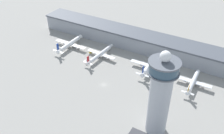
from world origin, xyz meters
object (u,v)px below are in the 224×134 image
Objects in this scene: control_tower at (160,95)px; service_truck_catering at (154,94)px; airplane_gate_bravo at (100,54)px; service_truck_baggage at (86,62)px; service_truck_fuel at (91,51)px; airplane_gate_charlie at (150,66)px; airplane_gate_delta at (193,82)px; airplane_gate_alpha at (70,44)px.

control_tower reaches higher than service_truck_catering.
airplane_gate_bravo reaches higher than service_truck_catering.
control_tower is 10.48× the size of service_truck_catering.
control_tower is 1.51× the size of airplane_gate_bravo.
airplane_gate_bravo reaches higher than service_truck_baggage.
service_truck_baggage is (-73.17, 11.00, -0.08)m from service_truck_catering.
control_tower is at bearing -66.66° from service_truck_catering.
service_truck_catering is 0.93× the size of service_truck_baggage.
service_truck_baggage is (7.38, -18.89, -0.06)m from service_truck_fuel.
service_truck_baggage is at bearing 153.75° from control_tower.
control_tower is 1.65× the size of airplane_gate_charlie.
service_truck_catering is at bearing -20.36° from service_truck_fuel.
airplane_gate_delta is at bearing -4.92° from airplane_gate_charlie.
service_truck_baggage is (-86.91, 42.85, -29.64)m from control_tower.
airplane_gate_charlie is at bearing 175.08° from airplane_gate_delta.
control_tower reaches higher than service_truck_baggage.
service_truck_baggage is at bearing -160.74° from airplane_gate_charlie.
airplane_gate_charlie is at bearing 0.68° from service_truck_fuel.
service_truck_catering is at bearing -14.46° from airplane_gate_alpha.
airplane_gate_charlie is (-30.68, 62.50, -25.85)m from control_tower.
service_truck_fuel is (-63.61, -0.76, -3.73)m from airplane_gate_charlie.
control_tower is 1.60× the size of airplane_gate_alpha.
service_truck_fuel is (-14.04, 3.59, -2.97)m from airplane_gate_bravo.
service_truck_catering is (16.94, -30.65, -3.71)m from airplane_gate_charlie.
airplane_gate_delta is at bearing 49.67° from service_truck_catering.
airplane_gate_bravo is 71.58m from service_truck_catering.
airplane_gate_bravo is at bearing 144.07° from control_tower.
airplane_gate_charlie is (87.10, 3.81, 0.43)m from airplane_gate_alpha.
service_truck_fuel is 0.93× the size of service_truck_baggage.
airplane_gate_charlie reaches higher than airplane_gate_delta.
service_truck_catering is 73.99m from service_truck_baggage.
airplane_gate_bravo is at bearing -0.82° from airplane_gate_alpha.
airplane_gate_bravo is (-80.25, 58.15, -26.61)m from control_tower.
airplane_gate_bravo is 49.76m from airplane_gate_charlie.
service_truck_catering is at bearing -8.55° from service_truck_baggage.
airplane_gate_bravo is 1.09× the size of airplane_gate_charlie.
airplane_gate_bravo is 6.44× the size of service_truck_baggage.
airplane_gate_charlie reaches higher than service_truck_baggage.
control_tower is at bearing -35.93° from airplane_gate_bravo.
airplane_gate_alpha reaches higher than airplane_gate_bravo.
service_truck_fuel is at bearing 159.64° from service_truck_catering.
airplane_gate_delta is at bearing -1.49° from service_truck_fuel.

